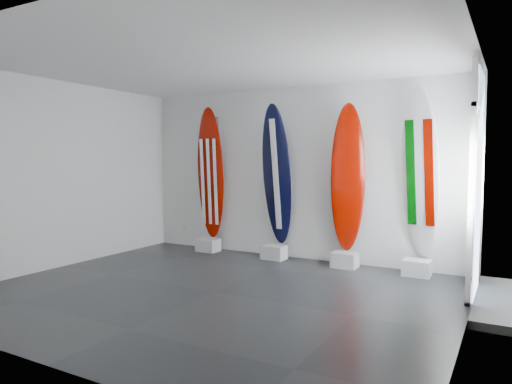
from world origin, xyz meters
The scene contains 16 objects.
floor centered at (0.00, 0.00, 0.00)m, with size 6.00×6.00×0.00m, color black.
ceiling centered at (0.00, 0.00, 3.00)m, with size 6.00×6.00×0.00m, color white.
wall_back centered at (0.00, 2.50, 1.50)m, with size 6.00×6.00×0.00m, color white.
wall_front centered at (0.00, -2.50, 1.50)m, with size 6.00×6.00×0.00m, color white.
wall_left centered at (-3.00, 0.00, 1.50)m, with size 5.00×5.00×0.00m, color white.
wall_right centered at (3.00, 0.00, 1.50)m, with size 5.00×5.00×0.00m, color white.
display_block_usa centered at (-1.64, 2.18, 0.12)m, with size 0.40×0.30×0.24m, color silver.
surfboard_usa centered at (-1.64, 2.28, 1.48)m, with size 0.56×0.08×2.48m, color #7C0A00.
display_block_navy centered at (-0.24, 2.18, 0.12)m, with size 0.40×0.30×0.24m, color silver.
surfboard_navy centered at (-0.24, 2.28, 1.47)m, with size 0.56×0.08×2.47m, color black.
display_block_swiss centered at (1.04, 2.18, 0.12)m, with size 0.40×0.30×0.24m, color silver.
surfboard_swiss centered at (1.04, 2.28, 1.44)m, with size 0.54×0.08×2.40m, color #7C0A00.
display_block_italy centered at (2.16, 2.18, 0.12)m, with size 0.40×0.30×0.24m, color silver.
surfboard_italy centered at (2.16, 2.28, 1.53)m, with size 0.59×0.08×2.60m, color silver.
wall_outlet centered at (-2.45, 2.48, 0.35)m, with size 0.09×0.02×0.13m, color silver.
glass_door centered at (2.97, 1.55, 1.43)m, with size 0.12×1.16×2.85m, color white, non-canonical shape.
Camera 1 is at (3.39, -4.95, 1.74)m, focal length 32.50 mm.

